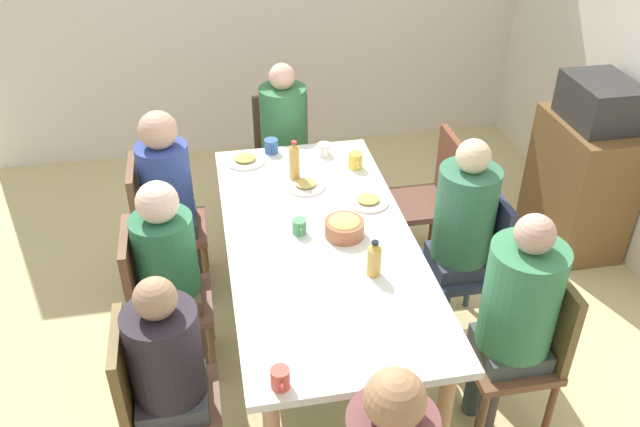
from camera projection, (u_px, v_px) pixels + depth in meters
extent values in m
plane|color=#CBBF85|center=(320.00, 345.00, 3.84)|extent=(5.99, 5.99, 0.00)
cube|color=white|center=(320.00, 241.00, 3.43)|extent=(2.04, 0.95, 0.04)
cylinder|color=tan|center=(237.00, 213.00, 4.33)|extent=(0.07, 0.07, 0.72)
cylinder|color=tan|center=(350.00, 201.00, 4.45)|extent=(0.07, 0.07, 0.72)
cylinder|color=tan|center=(442.00, 422.00, 2.94)|extent=(0.07, 0.07, 0.72)
cube|color=#272F43|center=(457.00, 269.00, 3.71)|extent=(0.40, 0.40, 0.04)
cylinder|color=#313547|center=(492.00, 316.00, 3.72)|extent=(0.04, 0.04, 0.43)
cylinder|color=#2B4046|center=(470.00, 278.00, 4.00)|extent=(0.04, 0.04, 0.43)
cylinder|color=#2C3943|center=(434.00, 324.00, 3.67)|extent=(0.04, 0.04, 0.43)
cylinder|color=#27374B|center=(415.00, 285.00, 3.95)|extent=(0.04, 0.04, 0.43)
cube|color=#2A2E4E|center=(494.00, 231.00, 3.61)|extent=(0.38, 0.04, 0.45)
cylinder|color=#243547|center=(441.00, 310.00, 3.75)|extent=(0.09, 0.09, 0.45)
cylinder|color=#37304B|center=(432.00, 292.00, 3.88)|extent=(0.09, 0.09, 0.45)
cube|color=#2F3548|center=(458.00, 261.00, 3.68)|extent=(0.30, 0.30, 0.10)
cylinder|color=#32694B|center=(465.00, 214.00, 3.50)|extent=(0.32, 0.32, 0.53)
sphere|color=beige|center=(473.00, 156.00, 3.31)|extent=(0.18, 0.18, 0.18)
cube|color=brown|center=(173.00, 304.00, 3.47)|extent=(0.40, 0.40, 0.04)
cylinder|color=brown|center=(147.00, 318.00, 3.71)|extent=(0.04, 0.04, 0.43)
cylinder|color=brown|center=(145.00, 363.00, 3.43)|extent=(0.04, 0.04, 0.43)
cylinder|color=brown|center=(209.00, 311.00, 3.76)|extent=(0.04, 0.04, 0.43)
cylinder|color=brown|center=(212.00, 354.00, 3.48)|extent=(0.04, 0.04, 0.43)
cube|color=brown|center=(131.00, 273.00, 3.31)|extent=(0.38, 0.04, 0.45)
cylinder|color=brown|center=(197.00, 322.00, 3.67)|extent=(0.09, 0.09, 0.45)
cylinder|color=brown|center=(198.00, 342.00, 3.54)|extent=(0.09, 0.09, 0.45)
cube|color=brown|center=(172.00, 295.00, 3.44)|extent=(0.30, 0.30, 0.10)
cylinder|color=#296D46|center=(166.00, 254.00, 3.29)|extent=(0.31, 0.31, 0.43)
sphere|color=beige|center=(157.00, 202.00, 3.12)|extent=(0.21, 0.21, 0.21)
cube|color=brown|center=(285.00, 166.00, 4.67)|extent=(0.40, 0.40, 0.04)
cylinder|color=brown|center=(305.00, 179.00, 4.96)|extent=(0.04, 0.04, 0.43)
cylinder|color=brown|center=(260.00, 184.00, 4.91)|extent=(0.04, 0.04, 0.43)
cylinder|color=brown|center=(313.00, 204.00, 4.68)|extent=(0.04, 0.04, 0.43)
cylinder|color=brown|center=(265.00, 209.00, 4.63)|extent=(0.04, 0.04, 0.43)
cube|color=brown|center=(280.00, 125.00, 4.69)|extent=(0.04, 0.38, 0.45)
cylinder|color=#2B2947|center=(299.00, 199.00, 4.72)|extent=(0.09, 0.09, 0.45)
cylinder|color=#37334B|center=(277.00, 201.00, 4.69)|extent=(0.09, 0.09, 0.45)
cube|color=#2C3746|center=(285.00, 159.00, 4.64)|extent=(0.30, 0.30, 0.10)
cylinder|color=#357745|center=(284.00, 121.00, 4.48)|extent=(0.31, 0.31, 0.48)
sphere|color=beige|center=(282.00, 77.00, 4.30)|extent=(0.17, 0.17, 0.17)
cube|color=brown|center=(508.00, 357.00, 3.16)|extent=(0.40, 0.40, 0.04)
cylinder|color=brown|center=(549.00, 412.00, 3.17)|extent=(0.04, 0.04, 0.43)
cylinder|color=brown|center=(518.00, 360.00, 3.45)|extent=(0.04, 0.04, 0.43)
cylinder|color=brown|center=(481.00, 423.00, 3.12)|extent=(0.04, 0.04, 0.43)
cylinder|color=brown|center=(456.00, 369.00, 3.39)|extent=(0.04, 0.04, 0.43)
cube|color=brown|center=(553.00, 316.00, 3.05)|extent=(0.38, 0.04, 0.45)
cylinder|color=#473E39|center=(488.00, 404.00, 3.19)|extent=(0.09, 0.09, 0.45)
cylinder|color=#3B4747|center=(476.00, 379.00, 3.32)|extent=(0.09, 0.09, 0.45)
cube|color=#394441|center=(510.00, 348.00, 3.12)|extent=(0.30, 0.30, 0.10)
cylinder|color=#357C4E|center=(521.00, 297.00, 2.95)|extent=(0.34, 0.34, 0.53)
sphere|color=tan|center=(535.00, 234.00, 2.76)|extent=(0.17, 0.17, 0.17)
cube|color=brown|center=(419.00, 204.00, 4.27)|extent=(0.40, 0.40, 0.04)
cylinder|color=brown|center=(450.00, 245.00, 4.28)|extent=(0.04, 0.04, 0.43)
cylinder|color=brown|center=(433.00, 216.00, 4.56)|extent=(0.04, 0.04, 0.43)
cylinder|color=brown|center=(399.00, 251.00, 4.23)|extent=(0.04, 0.04, 0.43)
cylinder|color=brown|center=(385.00, 221.00, 4.50)|extent=(0.04, 0.04, 0.43)
cube|color=brown|center=(450.00, 169.00, 4.16)|extent=(0.38, 0.04, 0.45)
cube|color=brown|center=(174.00, 406.00, 2.92)|extent=(0.40, 0.40, 0.04)
cylinder|color=brown|center=(143.00, 415.00, 3.15)|extent=(0.04, 0.04, 0.43)
cylinder|color=brown|center=(216.00, 404.00, 3.21)|extent=(0.04, 0.04, 0.43)
cube|color=brown|center=(123.00, 374.00, 2.76)|extent=(0.38, 0.04, 0.45)
cylinder|color=#394238|center=(202.00, 420.00, 3.12)|extent=(0.09, 0.09, 0.45)
cube|color=#3C3F42|center=(173.00, 397.00, 2.88)|extent=(0.30, 0.30, 0.10)
cylinder|color=#262029|center=(165.00, 353.00, 2.74)|extent=(0.31, 0.31, 0.43)
sphere|color=#A27F5F|center=(155.00, 298.00, 2.57)|extent=(0.17, 0.17, 0.17)
cube|color=brown|center=(173.00, 230.00, 4.03)|extent=(0.40, 0.40, 0.04)
cylinder|color=brown|center=(150.00, 247.00, 4.26)|extent=(0.04, 0.04, 0.43)
cylinder|color=brown|center=(149.00, 280.00, 3.99)|extent=(0.04, 0.04, 0.43)
cylinder|color=brown|center=(204.00, 241.00, 4.32)|extent=(0.04, 0.04, 0.43)
cylinder|color=brown|center=(206.00, 273.00, 4.04)|extent=(0.04, 0.04, 0.43)
cube|color=brown|center=(136.00, 200.00, 3.87)|extent=(0.38, 0.04, 0.45)
cylinder|color=#2C2A44|center=(193.00, 249.00, 4.23)|extent=(0.09, 0.09, 0.45)
cylinder|color=#2F3846|center=(194.00, 264.00, 4.10)|extent=(0.09, 0.09, 0.45)
cube|color=#263B4B|center=(172.00, 222.00, 3.99)|extent=(0.30, 0.30, 0.10)
cylinder|color=#2E4395|center=(166.00, 182.00, 3.84)|extent=(0.30, 0.30, 0.46)
sphere|color=tan|center=(158.00, 130.00, 3.66)|extent=(0.22, 0.22, 0.22)
sphere|color=#A77C54|center=(395.00, 399.00, 2.18)|extent=(0.21, 0.21, 0.21)
cylinder|color=silver|center=(306.00, 186.00, 3.82)|extent=(0.22, 0.22, 0.01)
ellipsoid|color=tan|center=(306.00, 183.00, 3.81)|extent=(0.12, 0.12, 0.02)
cylinder|color=silver|center=(245.00, 161.00, 4.07)|extent=(0.24, 0.24, 0.01)
ellipsoid|color=tan|center=(245.00, 158.00, 4.06)|extent=(0.13, 0.13, 0.02)
cylinder|color=silver|center=(368.00, 202.00, 3.68)|extent=(0.23, 0.23, 0.01)
ellipsoid|color=tan|center=(368.00, 199.00, 3.67)|extent=(0.12, 0.12, 0.02)
cylinder|color=#A35C3F|center=(345.00, 229.00, 3.41)|extent=(0.20, 0.20, 0.09)
ellipsoid|color=#C4BB61|center=(345.00, 222.00, 3.38)|extent=(0.16, 0.16, 0.04)
cylinder|color=#E8C246|center=(355.00, 160.00, 3.99)|extent=(0.08, 0.08, 0.10)
torus|color=#E8C554|center=(358.00, 165.00, 3.94)|extent=(0.05, 0.01, 0.05)
cylinder|color=#4D925D|center=(299.00, 226.00, 3.43)|extent=(0.07, 0.07, 0.08)
torus|color=#458862|center=(301.00, 232.00, 3.39)|extent=(0.05, 0.01, 0.05)
cylinder|color=white|center=(324.00, 149.00, 4.13)|extent=(0.08, 0.08, 0.07)
torus|color=white|center=(326.00, 153.00, 4.09)|extent=(0.05, 0.01, 0.05)
cylinder|color=#D65042|center=(280.00, 378.00, 2.57)|extent=(0.08, 0.08, 0.09)
torus|color=#D04A3D|center=(282.00, 388.00, 2.53)|extent=(0.05, 0.01, 0.05)
cylinder|color=#365EA0|center=(271.00, 146.00, 4.15)|extent=(0.09, 0.09, 0.09)
torus|color=#2D5094|center=(272.00, 150.00, 4.10)|extent=(0.05, 0.01, 0.05)
cylinder|color=gold|center=(295.00, 164.00, 3.83)|extent=(0.06, 0.06, 0.21)
cone|color=gold|center=(294.00, 145.00, 3.77)|extent=(0.05, 0.05, 0.03)
cylinder|color=red|center=(294.00, 142.00, 3.76)|extent=(0.03, 0.03, 0.01)
cylinder|color=gold|center=(374.00, 261.00, 3.13)|extent=(0.07, 0.07, 0.15)
cone|color=gold|center=(375.00, 246.00, 3.08)|extent=(0.06, 0.06, 0.03)
cylinder|color=black|center=(375.00, 243.00, 3.07)|extent=(0.03, 0.03, 0.01)
cube|color=brown|center=(579.00, 183.00, 4.46)|extent=(0.70, 0.44, 0.90)
cube|color=#2D2D2C|center=(600.00, 102.00, 4.13)|extent=(0.48, 0.36, 0.28)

